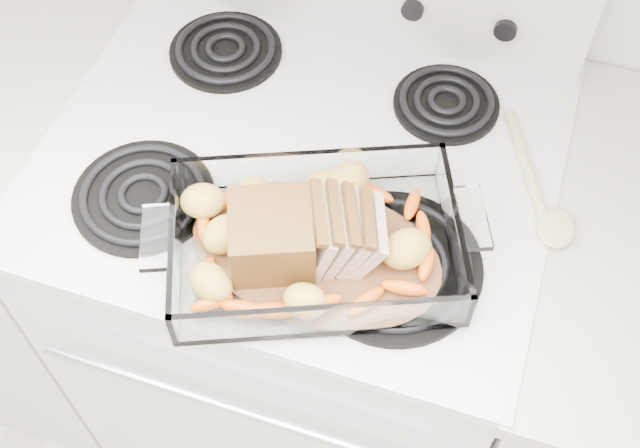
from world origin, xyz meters
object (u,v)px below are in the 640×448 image
(electric_range, at_px, (306,294))
(pork_roast, at_px, (294,228))
(counter_left, at_px, (16,214))
(baking_dish, at_px, (315,247))

(electric_range, relative_size, pork_roast, 5.37)
(counter_left, bearing_deg, baking_dish, -13.43)
(electric_range, distance_m, pork_roast, 0.55)
(counter_left, height_order, pork_roast, pork_roast)
(baking_dish, distance_m, pork_roast, 0.04)
(electric_range, bearing_deg, counter_left, -179.90)
(counter_left, bearing_deg, electric_range, 0.10)
(baking_dish, bearing_deg, counter_left, 143.97)
(electric_range, relative_size, counter_left, 1.20)
(electric_range, height_order, counter_left, electric_range)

